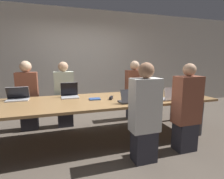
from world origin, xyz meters
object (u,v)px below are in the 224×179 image
(laptop_near_right, at_px, (172,96))
(stapler, at_px, (111,98))
(laptop_far_midleft, at_px, (70,93))
(person_far_midleft, at_px, (64,96))
(laptop_near_midright, at_px, (129,99))
(person_far_left, at_px, (28,97))
(laptop_far_right, at_px, (145,89))
(person_near_midright, at_px, (145,115))
(laptop_far_left, at_px, (18,96))
(person_far_right, at_px, (134,91))
(cup_far_right, at_px, (156,90))
(person_near_right, at_px, (187,110))
(cup_near_right, at_px, (184,96))

(laptop_near_right, distance_m, stapler, 1.06)
(laptop_far_midleft, relative_size, person_far_midleft, 0.23)
(laptop_near_midright, xyz_separation_m, stapler, (-0.20, 0.34, -0.04))
(laptop_far_midleft, distance_m, person_far_left, 0.97)
(laptop_far_right, xyz_separation_m, person_near_midright, (-0.68, -1.25, -0.13))
(laptop_far_right, bearing_deg, laptop_far_left, 179.68)
(person_far_right, height_order, laptop_near_midright, person_far_right)
(person_far_right, distance_m, cup_far_right, 0.59)
(person_far_midleft, height_order, cup_far_right, person_far_midleft)
(cup_far_right, height_order, person_near_right, person_near_right)
(person_far_left, xyz_separation_m, person_far_right, (2.36, -0.03, -0.00))
(laptop_near_midright, xyz_separation_m, laptop_near_right, (0.79, -0.04, 0.00))
(person_far_right, bearing_deg, person_near_right, -85.89)
(laptop_far_right, height_order, cup_far_right, laptop_far_right)
(cup_near_right, bearing_deg, person_far_right, 108.51)
(cup_near_right, bearing_deg, laptop_far_left, 165.23)
(laptop_far_midleft, xyz_separation_m, person_far_right, (1.56, 0.50, -0.13))
(laptop_far_left, relative_size, cup_far_right, 4.02)
(person_far_left, height_order, laptop_far_right, person_far_left)
(cup_far_right, bearing_deg, cup_near_right, -80.97)
(person_near_right, bearing_deg, person_far_midleft, -43.27)
(laptop_far_right, bearing_deg, stapler, -155.54)
(laptop_far_midleft, height_order, person_far_left, person_far_left)
(person_far_right, bearing_deg, cup_near_right, -71.49)
(person_far_left, bearing_deg, cup_near_right, -24.57)
(person_far_left, xyz_separation_m, person_near_midright, (1.71, -1.78, -0.01))
(laptop_far_midleft, distance_m, cup_far_right, 1.86)
(laptop_far_midleft, xyz_separation_m, stapler, (0.69, -0.40, -0.05))
(laptop_far_right, xyz_separation_m, laptop_near_midright, (-0.70, -0.76, -0.01))
(laptop_far_left, bearing_deg, person_near_right, -24.77)
(laptop_far_midleft, relative_size, laptop_near_right, 0.88)
(person_far_left, relative_size, cup_far_right, 15.75)
(person_near_right, bearing_deg, laptop_far_right, -85.65)
(laptop_far_left, xyz_separation_m, laptop_near_right, (2.56, -0.81, -0.00))
(person_far_midleft, distance_m, laptop_near_midright, 1.58)
(laptop_near_right, distance_m, person_near_right, 0.40)
(laptop_far_midleft, bearing_deg, person_near_right, -34.61)
(person_far_right, bearing_deg, laptop_far_right, -86.47)
(person_far_midleft, distance_m, laptop_far_right, 1.75)
(laptop_far_left, relative_size, person_near_midright, 0.26)
(person_near_right, height_order, stapler, person_near_right)
(cup_far_right, bearing_deg, person_near_midright, -127.32)
(laptop_far_left, xyz_separation_m, person_far_left, (0.09, 0.51, -0.12))
(laptop_far_right, relative_size, laptop_near_right, 1.01)
(laptop_far_midleft, height_order, person_near_midright, person_near_midright)
(person_far_left, xyz_separation_m, person_near_right, (2.48, -1.70, -0.02))
(laptop_far_right, bearing_deg, person_far_right, 93.53)
(laptop_far_right, relative_size, cup_near_right, 4.09)
(laptop_far_midleft, relative_size, person_near_right, 0.23)
(laptop_far_midleft, relative_size, person_far_left, 0.23)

